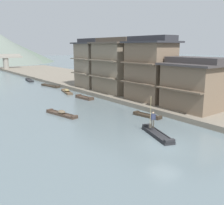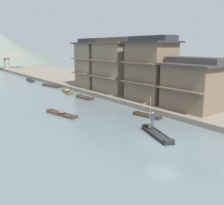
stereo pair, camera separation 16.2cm
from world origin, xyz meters
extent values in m
plane|color=slate|center=(0.00, 0.00, 0.00)|extent=(400.00, 400.00, 0.00)
cube|color=slate|center=(15.45, 30.00, 0.30)|extent=(18.00, 110.00, 0.59)
cube|color=#232326|center=(1.01, 1.78, 0.12)|extent=(2.52, 4.69, 0.25)
cube|color=#232326|center=(0.27, -0.26, 0.36)|extent=(0.96, 0.64, 0.22)
cube|color=#232326|center=(1.75, 3.82, 0.36)|extent=(0.96, 0.64, 0.22)
cube|color=#232326|center=(1.44, 1.63, 0.29)|extent=(1.49, 3.91, 0.08)
cube|color=#232326|center=(0.58, 1.94, 0.29)|extent=(1.49, 3.91, 0.08)
cube|color=black|center=(1.42, 2.64, 0.50)|extent=(0.18, 0.24, 0.05)
cylinder|color=#4C473D|center=(1.43, 2.67, 0.91)|extent=(0.11, 0.11, 0.78)
cube|color=black|center=(1.25, 2.71, 0.50)|extent=(0.18, 0.24, 0.05)
cylinder|color=#4C473D|center=(1.27, 2.75, 0.91)|extent=(0.11, 0.11, 0.78)
cube|color=#2D334C|center=(1.35, 2.71, 1.56)|extent=(0.37, 0.31, 0.52)
cylinder|color=#2D334C|center=(1.52, 2.57, 1.49)|extent=(0.08, 0.08, 0.56)
cylinder|color=#2D334C|center=(1.13, 2.74, 1.49)|extent=(0.08, 0.08, 0.56)
sphere|color=#DBB28E|center=(1.35, 2.71, 1.96)|extent=(0.20, 0.20, 0.20)
sphere|color=black|center=(1.36, 2.72, 1.98)|extent=(0.18, 0.18, 0.18)
cylinder|color=tan|center=(1.04, 2.74, 2.01)|extent=(0.04, 0.04, 3.00)
cube|color=#423328|center=(-2.74, 13.51, 0.10)|extent=(1.87, 4.97, 0.19)
cube|color=#423328|center=(-3.22, 15.76, 0.28)|extent=(0.84, 0.51, 0.17)
cube|color=#423328|center=(-2.27, 11.26, 0.28)|extent=(0.84, 0.51, 0.17)
cube|color=#423328|center=(-3.13, 13.43, 0.23)|extent=(1.00, 4.32, 0.08)
cube|color=#423328|center=(-2.36, 13.59, 0.23)|extent=(1.00, 4.32, 0.08)
ellipsoid|color=brown|center=(-2.74, 13.51, 0.41)|extent=(0.99, 1.23, 0.43)
cube|color=#33281E|center=(5.24, 34.82, 0.09)|extent=(1.93, 5.42, 0.19)
cube|color=#33281E|center=(4.82, 37.29, 0.27)|extent=(0.99, 0.51, 0.17)
cube|color=#33281E|center=(5.66, 32.35, 0.27)|extent=(0.99, 0.51, 0.17)
cube|color=#33281E|center=(4.76, 34.74, 0.23)|extent=(0.89, 4.76, 0.08)
cube|color=#33281E|center=(5.72, 34.90, 0.23)|extent=(0.89, 4.76, 0.08)
cube|color=#33281E|center=(4.88, 6.95, 0.10)|extent=(1.45, 3.62, 0.19)
cube|color=#33281E|center=(4.62, 8.54, 0.28)|extent=(0.85, 0.48, 0.17)
cube|color=#33281E|center=(5.14, 5.37, 0.28)|extent=(0.85, 0.48, 0.17)
cube|color=#33281E|center=(4.48, 6.89, 0.23)|extent=(0.57, 2.99, 0.08)
cube|color=#33281E|center=(5.28, 7.02, 0.23)|extent=(0.57, 2.99, 0.08)
cube|color=#232326|center=(4.77, 45.60, 0.11)|extent=(1.91, 5.33, 0.21)
cube|color=#232326|center=(5.16, 48.03, 0.31)|extent=(1.02, 0.51, 0.19)
cube|color=#232326|center=(4.37, 43.16, 0.31)|extent=(1.02, 0.51, 0.19)
cube|color=#232326|center=(4.27, 45.68, 0.25)|extent=(0.83, 4.68, 0.08)
cube|color=#232326|center=(5.26, 45.51, 0.25)|extent=(0.83, 4.68, 0.08)
cube|color=brown|center=(4.68, 26.61, 0.09)|extent=(2.05, 4.94, 0.19)
cube|color=brown|center=(5.21, 28.82, 0.27)|extent=(0.92, 0.55, 0.17)
cube|color=brown|center=(4.16, 24.40, 0.27)|extent=(0.92, 0.55, 0.17)
cube|color=brown|center=(4.26, 26.71, 0.23)|extent=(1.08, 4.25, 0.08)
cube|color=brown|center=(5.11, 26.51, 0.23)|extent=(1.08, 4.25, 0.08)
ellipsoid|color=olive|center=(4.68, 26.61, 0.42)|extent=(1.11, 1.36, 0.47)
cube|color=#423328|center=(4.41, 20.15, 0.12)|extent=(1.44, 3.54, 0.25)
cube|color=#423328|center=(4.23, 21.71, 0.36)|extent=(0.98, 0.47, 0.22)
cube|color=#423328|center=(4.59, 18.59, 0.36)|extent=(0.98, 0.47, 0.22)
cube|color=#423328|center=(3.93, 20.10, 0.29)|extent=(0.42, 2.94, 0.08)
cube|color=#423328|center=(4.89, 20.21, 0.29)|extent=(0.42, 2.94, 0.08)
cube|color=#75604C|center=(10.58, 4.72, 3.19)|extent=(5.74, 6.16, 5.20)
cube|color=brown|center=(7.35, 4.72, 3.19)|extent=(0.70, 6.16, 0.16)
cube|color=#3D3838|center=(10.58, 4.72, 5.91)|extent=(6.64, 7.06, 0.24)
cube|color=#3D3838|center=(10.58, 4.72, 6.38)|extent=(3.45, 7.06, 0.70)
cube|color=#75604C|center=(9.83, 11.55, 4.49)|extent=(4.26, 6.15, 7.80)
cube|color=brown|center=(7.35, 11.55, 3.19)|extent=(0.70, 6.15, 0.16)
cube|color=brown|center=(7.35, 11.55, 5.79)|extent=(0.70, 6.15, 0.16)
cube|color=#2D2D33|center=(9.83, 11.55, 8.51)|extent=(5.16, 7.05, 0.24)
cube|color=#2D2D33|center=(9.83, 11.55, 8.98)|extent=(2.55, 7.05, 0.70)
cube|color=#7F705B|center=(10.68, 19.68, 4.49)|extent=(5.95, 7.03, 7.80)
cube|color=brown|center=(7.35, 19.68, 3.19)|extent=(0.70, 7.03, 0.16)
cube|color=brown|center=(7.35, 19.68, 5.79)|extent=(0.70, 7.03, 0.16)
cube|color=#4C4238|center=(10.68, 19.68, 8.51)|extent=(6.85, 7.93, 0.24)
cube|color=#4C4238|center=(10.68, 19.68, 8.98)|extent=(3.57, 7.93, 0.70)
cube|color=gray|center=(10.41, 26.67, 4.49)|extent=(5.42, 5.20, 7.80)
cube|color=#6E6151|center=(7.35, 26.67, 3.19)|extent=(0.70, 5.20, 0.16)
cube|color=#6E6151|center=(7.35, 26.67, 5.79)|extent=(0.70, 5.20, 0.16)
cube|color=#2D2D33|center=(10.41, 26.67, 8.51)|extent=(6.32, 6.10, 0.24)
cube|color=#2D2D33|center=(10.41, 26.67, 8.98)|extent=(3.25, 6.10, 0.70)
cylinder|color=gray|center=(8.12, 77.72, 2.04)|extent=(1.80, 1.80, 4.08)
camera|label=1|loc=(-15.38, -13.07, 7.97)|focal=40.59mm
camera|label=2|loc=(-15.26, -13.17, 7.97)|focal=40.59mm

